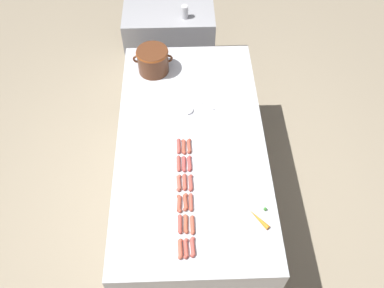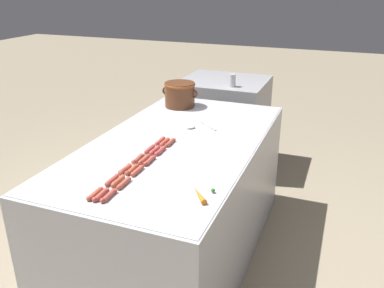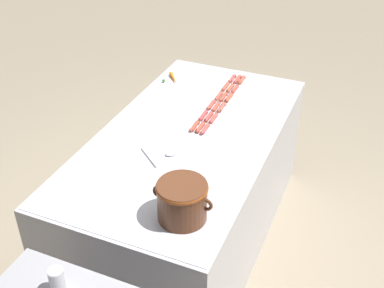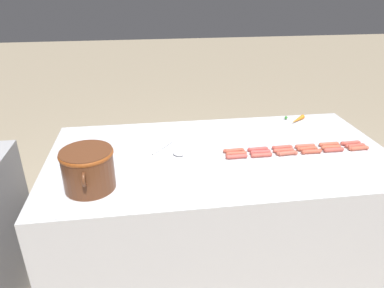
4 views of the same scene
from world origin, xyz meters
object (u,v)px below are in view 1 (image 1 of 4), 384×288
Objects in this scene: hot_dog_16 at (190,163)px; serving_spoon at (195,108)px; back_cabinet at (171,42)px; hot_dog_15 at (191,183)px; hot_dog_9 at (185,182)px; hot_dog_14 at (191,202)px; hot_dog_13 at (192,225)px; hot_dog_6 at (186,248)px; bean_pot at (153,60)px; soda_can at (185,12)px; hot_dog_12 at (193,247)px; hot_dog_0 at (180,249)px; hot_dog_4 at (179,164)px; hot_dog_17 at (189,146)px; carrot at (259,218)px; hot_dog_5 at (179,146)px; hot_dog_1 at (180,224)px; hot_dog_2 at (179,204)px; hot_dog_7 at (186,224)px; hot_dog_3 at (179,183)px; hot_dog_11 at (184,147)px; hot_dog_8 at (185,202)px; hot_dog_10 at (184,164)px.

serving_spoon is (0.05, 0.52, -0.01)m from hot_dog_16.
hot_dog_15 is (0.15, -2.04, 0.45)m from back_cabinet.
hot_dog_9 is 0.16m from hot_dog_14.
hot_dog_6 is at bearing -106.27° from hot_dog_13.
hot_dog_6 is at bearing -81.64° from bean_pot.
bean_pot is at bearing -112.54° from soda_can.
hot_dog_0 is at bearing -173.20° from hot_dog_12.
bean_pot is at bearing 101.90° from hot_dog_9.
hot_dog_13 is at bearing -80.07° from hot_dog_4.
soda_can is (0.00, 1.48, 0.09)m from hot_dog_17.
hot_dog_0 is at bearing -159.50° from carrot.
hot_dog_14 is (0.08, -0.31, 0.00)m from hot_dog_4.
hot_dog_5 is 0.47m from hot_dog_14.
back_cabinet is at bearing 91.91° from hot_dog_1.
hot_dog_1 is 0.40× the size of bean_pot.
hot_dog_2 is at bearing -92.31° from soda_can.
back_cabinet is at bearing 91.78° from hot_dog_0.
hot_dog_12 is 0.46m from carrot.
hot_dog_7 is 1.00× the size of hot_dog_17.
hot_dog_3 is 0.69m from serving_spoon.
hot_dog_12 is (0.15, -2.50, 0.45)m from back_cabinet.
hot_dog_2 is 1.00× the size of hot_dog_4.
hot_dog_16 is (0.08, 0.31, 0.00)m from hot_dog_2.
serving_spoon is at bearing 111.41° from carrot.
hot_dog_11 is (-0.00, 0.30, 0.00)m from hot_dog_9.
hot_dog_4 is 0.67m from carrot.
hot_dog_12 is (0.08, -0.30, 0.00)m from hot_dog_2.
soda_can is at bearing 89.92° from hot_dog_14.
hot_dog_15 is at bearing -82.36° from hot_dog_11.
back_cabinet is at bearing 93.22° from hot_dog_9.
hot_dog_5 is at bearing 130.54° from carrot.
hot_dog_8 is at bearing -79.42° from bean_pot.
hot_dog_15 is at bearing -75.99° from hot_dog_5.
hot_dog_0 is 1.00× the size of hot_dog_8.
hot_dog_10 is (0.03, 0.62, 0.00)m from hot_dog_0.
hot_dog_7 is (0.04, -0.14, 0.00)m from hot_dog_2.
bean_pot reaches higher than hot_dog_4.
hot_dog_0 is 0.17m from hot_dog_13.
hot_dog_9 and hot_dog_17 have the same top height.
hot_dog_8 is (0.04, 0.15, 0.00)m from hot_dog_1.
hot_dog_6 is (0.03, -0.77, 0.00)m from hot_dog_5.
serving_spoon is (0.13, 0.52, -0.01)m from hot_dog_4.
hot_dog_1 and hot_dog_6 have the same top height.
serving_spoon is (0.05, 1.13, -0.01)m from hot_dog_12.
hot_dog_2 is 1.00× the size of hot_dog_15.
hot_dog_2 is 0.17m from hot_dog_9.
hot_dog_14 is at bearing -76.46° from hot_dog_9.
hot_dog_4 is 0.46m from hot_dog_7.
soda_can reaches higher than hot_dog_11.
hot_dog_10 is at bearing 137.30° from carrot.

